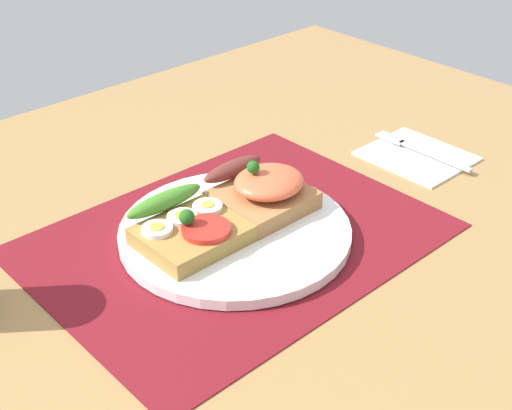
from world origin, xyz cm
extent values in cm
cube|color=#9B7544|center=(0.00, 0.00, -1.60)|extent=(120.00, 90.00, 3.20)
cube|color=maroon|center=(0.00, 0.00, 0.15)|extent=(41.17, 31.13, 0.30)
cylinder|color=white|center=(0.00, 0.00, 0.88)|extent=(24.45, 24.45, 1.15)
cube|color=olive|center=(-4.82, 0.83, 2.38)|extent=(10.61, 8.60, 1.85)
cylinder|color=red|center=(-4.47, -0.85, 3.60)|extent=(4.94, 4.94, 0.60)
ellipsoid|color=#408125|center=(-4.82, 5.53, 4.20)|extent=(9.34, 2.20, 1.80)
sphere|color=#1E5919|center=(-5.53, 0.83, 4.70)|extent=(1.60, 1.60, 1.60)
cylinder|color=white|center=(-8.01, 2.51, 3.55)|extent=(3.14, 3.14, 0.50)
cylinder|color=yellow|center=(-8.01, 2.51, 3.88)|extent=(1.41, 1.41, 0.16)
cylinder|color=white|center=(-4.82, 2.59, 3.55)|extent=(3.14, 3.14, 0.50)
cylinder|color=yellow|center=(-4.82, 2.59, 3.88)|extent=(1.41, 1.41, 0.16)
cylinder|color=white|center=(-1.64, 2.42, 3.55)|extent=(3.14, 3.14, 0.50)
cylinder|color=yellow|center=(-1.64, 2.42, 3.88)|extent=(1.41, 1.41, 0.16)
cube|color=#A27041|center=(4.82, 0.95, 2.43)|extent=(9.59, 8.94, 1.97)
ellipsoid|color=#E7613C|center=(5.42, 0.56, 4.62)|extent=(7.86, 7.15, 2.40)
ellipsoid|color=maroon|center=(4.82, 5.82, 4.32)|extent=(8.15, 2.20, 1.80)
sphere|color=#1E5919|center=(4.02, 1.55, 6.52)|extent=(1.40, 1.40, 1.40)
cube|color=white|center=(29.40, -1.74, 0.30)|extent=(11.07, 12.44, 0.60)
cube|color=#B7B7BC|center=(30.10, -3.88, 0.76)|extent=(0.80, 10.68, 0.32)
cube|color=#B7B7BC|center=(30.10, 1.66, 0.76)|extent=(1.50, 1.20, 0.32)
cube|color=#B7B7BC|center=(29.45, 3.66, 0.76)|extent=(0.32, 2.80, 0.32)
cube|color=#B7B7BC|center=(30.10, 3.66, 0.76)|extent=(0.32, 2.80, 0.32)
cube|color=#B7B7BC|center=(30.75, 3.66, 0.76)|extent=(0.32, 2.80, 0.32)
camera|label=1|loc=(-41.02, -47.73, 42.62)|focal=50.35mm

